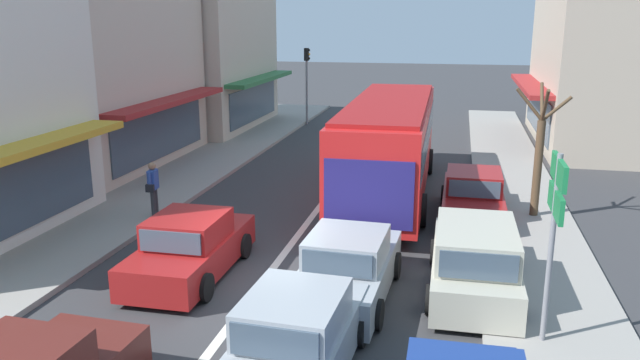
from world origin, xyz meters
name	(u,v)px	position (x,y,z in m)	size (l,w,h in m)	color
ground_plane	(261,284)	(0.00, 0.00, 0.00)	(140.00, 140.00, 0.00)	#353538
lane_centre_line	(304,227)	(0.00, 4.00, 0.00)	(0.20, 28.00, 0.01)	silver
sidewalk_left	(124,192)	(-6.80, 6.00, 0.07)	(5.20, 44.00, 0.14)	gray
kerb_right	(524,219)	(6.20, 6.00, 0.06)	(2.80, 44.00, 0.12)	gray
shopfront_mid_block	(85,59)	(-10.18, 9.66, 4.23)	(7.12, 9.21, 8.48)	beige
shopfront_far_end	(186,51)	(-10.18, 19.01, 4.09)	(8.51, 9.06, 8.20)	beige
building_right_far	(628,48)	(11.48, 18.76, 4.46)	(8.31, 10.98, 8.93)	#B2A38E
city_bus	(389,141)	(1.97, 7.81, 1.88)	(2.89, 10.90, 3.23)	red
sedan_behind_bus_near	(190,248)	(-1.74, 0.16, 0.66)	(1.91, 4.21, 1.47)	maroon
hatchback_queue_far_back	(298,336)	(1.74, -3.35, 0.71)	(1.95, 3.77, 1.54)	#9EA3A8
sedan_behind_bus_mid	(347,269)	(2.02, -0.25, 0.66)	(2.02, 4.26, 1.47)	#9EA3A8
parked_wagon_kerb_second	(474,260)	(4.65, 0.61, 0.75)	(1.98, 4.52, 1.58)	#B7B29E
parked_sedan_kerb_third	(473,197)	(4.69, 5.93, 0.66)	(1.90, 4.20, 1.47)	maroon
traffic_light_downstreet	(307,73)	(-4.12, 21.29, 2.85)	(0.33, 0.24, 4.20)	gray
directional_road_sign	(556,205)	(5.86, -1.48, 2.70)	(0.10, 1.40, 3.60)	gray
street_tree_right	(539,157)	(6.49, 6.29, 1.89)	(1.57, 1.63, 3.98)	brown
pedestrian_with_handbag_near	(153,186)	(-4.43, 3.63, 1.07)	(0.30, 0.65, 1.63)	#333338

